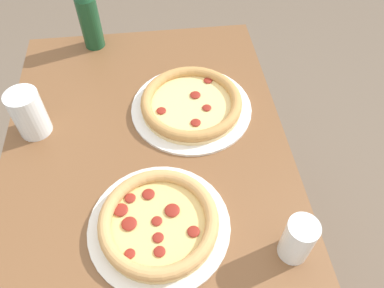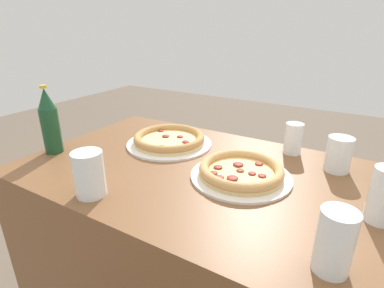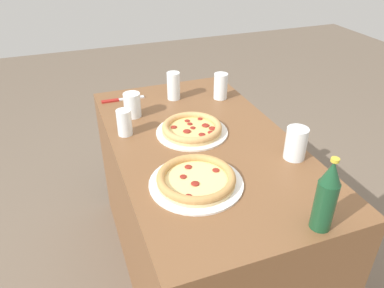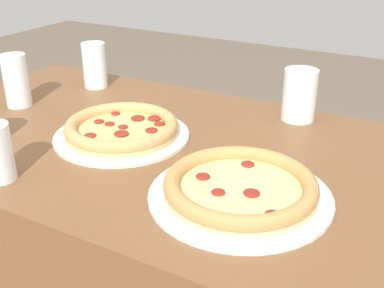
{
  "view_description": "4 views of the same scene",
  "coord_description": "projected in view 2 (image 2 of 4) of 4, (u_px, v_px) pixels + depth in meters",
  "views": [
    {
      "loc": [
        0.45,
        0.05,
        1.52
      ],
      "look_at": [
        -0.1,
        0.11,
        0.82
      ],
      "focal_mm": 35.0,
      "sensor_mm": 36.0,
      "label": 1
    },
    {
      "loc": [
        0.37,
        -0.77,
        1.21
      ],
      "look_at": [
        -0.13,
        0.08,
        0.81
      ],
      "focal_mm": 28.0,
      "sensor_mm": 36.0,
      "label": 2
    },
    {
      "loc": [
        -1.25,
        0.51,
        1.57
      ],
      "look_at": [
        -0.09,
        0.08,
        0.81
      ],
      "focal_mm": 35.0,
      "sensor_mm": 36.0,
      "label": 3
    },
    {
      "loc": [
        -0.56,
        0.83,
        1.22
      ],
      "look_at": [
        -0.12,
        0.04,
        0.8
      ],
      "focal_mm": 45.0,
      "sensor_mm": 36.0,
      "label": 4
    }
  ],
  "objects": [
    {
      "name": "glass_cola",
      "position": [
        293.0,
        140.0,
        1.09
      ],
      "size": [
        0.06,
        0.06,
        0.11
      ],
      "color": "white",
      "rests_on": "table"
    },
    {
      "name": "glass_mango_juice",
      "position": [
        90.0,
        176.0,
        0.82
      ],
      "size": [
        0.08,
        0.08,
        0.13
      ],
      "color": "white",
      "rests_on": "table"
    },
    {
      "name": "glass_water",
      "position": [
        334.0,
        244.0,
        0.56
      ],
      "size": [
        0.07,
        0.07,
        0.13
      ],
      "color": "white",
      "rests_on": "table"
    },
    {
      "name": "pizza_veggie",
      "position": [
        169.0,
        140.0,
        1.18
      ],
      "size": [
        0.33,
        0.33,
        0.04
      ],
      "color": "white",
      "rests_on": "table"
    },
    {
      "name": "glass_lemonade",
      "position": [
        339.0,
        155.0,
        0.95
      ],
      "size": [
        0.08,
        0.08,
        0.11
      ],
      "color": "white",
      "rests_on": "table"
    },
    {
      "name": "pizza_margherita",
      "position": [
        241.0,
        172.0,
        0.92
      ],
      "size": [
        0.31,
        0.31,
        0.04
      ],
      "color": "silver",
      "rests_on": "table"
    },
    {
      "name": "glass_red_wine",
      "position": [
        383.0,
        198.0,
        0.7
      ],
      "size": [
        0.07,
        0.07,
        0.14
      ],
      "color": "white",
      "rests_on": "table"
    },
    {
      "name": "table",
      "position": [
        213.0,
        267.0,
        1.09
      ],
      "size": [
        1.3,
        0.73,
        0.76
      ],
      "color": "brown",
      "rests_on": "ground_plane"
    },
    {
      "name": "beer_bottle",
      "position": [
        50.0,
        122.0,
        1.07
      ],
      "size": [
        0.06,
        0.06,
        0.25
      ],
      "color": "#194728",
      "rests_on": "table"
    }
  ]
}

